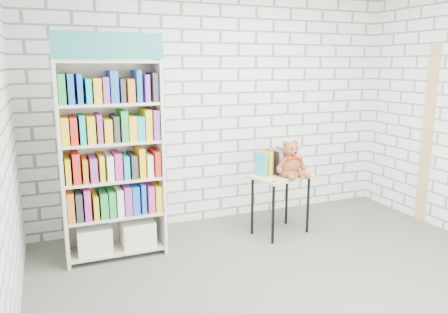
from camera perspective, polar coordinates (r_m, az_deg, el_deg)
name	(u,v)px	position (r m, az deg, el deg)	size (l,w,h in m)	color
ground	(309,291)	(3.94, 11.01, -16.83)	(4.50, 4.50, 0.00)	#485043
room_shell	(318,77)	(3.46, 12.20, 10.08)	(4.52, 4.02, 2.81)	silver
bookshelf	(112,159)	(4.34, -14.43, -0.35)	(0.96, 0.37, 2.16)	beige
display_table	(281,183)	(4.90, 7.44, -3.49)	(0.72, 0.58, 0.68)	#CFB67C
table_books	(275,162)	(4.92, 6.69, -0.69)	(0.48, 0.30, 0.26)	#2AAFB8
teddy_bear	(291,162)	(4.80, 8.80, -0.73)	(0.37, 0.33, 0.39)	maroon
door_trim	(427,136)	(5.71, 25.04, 2.45)	(0.05, 0.12, 2.10)	tan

